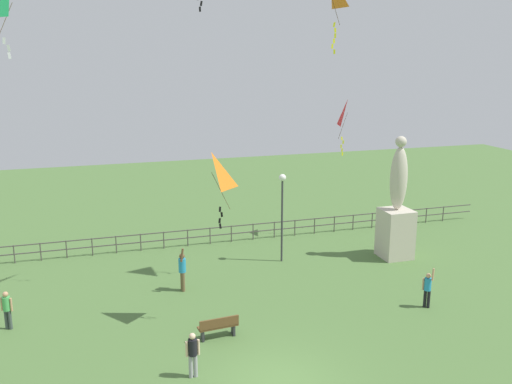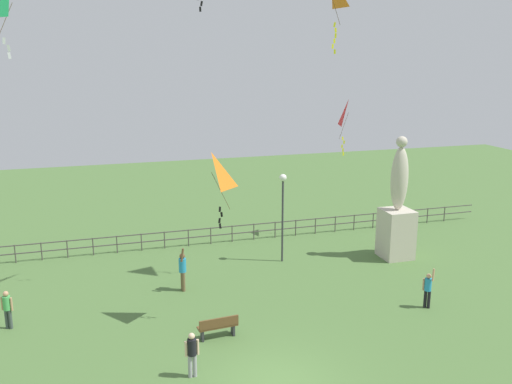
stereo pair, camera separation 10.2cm
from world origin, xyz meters
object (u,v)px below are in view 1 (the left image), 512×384
Objects in this scene: statue_monument at (396,217)px; kite_0 at (12,4)px; person_1 at (7,308)px; kite_2 at (347,114)px; person_3 at (193,352)px; kite_5 at (212,175)px; person_0 at (182,269)px; person_2 at (428,287)px; park_bench at (218,326)px; lamppost at (282,199)px.

kite_0 is at bearing -164.57° from statue_monument.
kite_2 is (17.28, 6.69, 6.17)m from person_1.
kite_0 is at bearing -151.25° from kite_2.
person_3 is 6.49m from kite_5.
person_3 is 0.56× the size of kite_5.
person_3 reaches higher than person_1.
kite_5 reaches higher than person_0.
person_1 is (-18.27, -2.65, -1.28)m from statue_monument.
statue_monument reaches higher than person_2.
park_bench is 15.30m from kite_2.
kite_5 is (1.61, 3.86, 4.97)m from person_3.
kite_2 is at bearing 44.95° from park_bench.
person_2 is (9.39, -4.69, -0.14)m from person_0.
kite_2 is at bearing 47.16° from person_3.
statue_monument reaches higher than lamppost.
kite_2 is at bearing 84.77° from person_2.
person_3 reaches higher than park_bench.
kite_2 reaches higher than person_0.
park_bench is at bearing -135.05° from kite_2.
person_1 reaches higher than park_bench.
lamppost reaches higher than person_0.
person_1 is 0.87× the size of person_2.
kite_0 is at bearing 170.16° from park_bench.
person_1 is (-7.00, -1.62, -0.14)m from person_0.
person_3 is (6.12, -5.34, 0.01)m from person_1.
lamppost reaches higher than person_1.
person_3 is at bearing -35.36° from kite_0.
lamppost is 2.97× the size of park_bench.
lamppost is at bearing 54.20° from park_bench.
kite_0 reaches higher than lamppost.
person_2 is at bearing -0.12° from park_bench.
person_3 is at bearing -146.68° from statue_monument.
kite_2 is 1.14× the size of kite_5.
person_3 is at bearing -121.32° from park_bench.
lamppost is 2.91× the size of person_3.
kite_5 is (0.22, 1.58, 5.40)m from park_bench.
statue_monument is 6.16m from person_2.
person_0 reaches higher than person_3.
person_0 is at bearing 82.85° from person_3.
statue_monument is 19.92m from kite_0.
statue_monument is at bearing 71.78° from person_2.
park_bench is 2.70m from person_3.
kite_0 is 0.81× the size of kite_5.
person_3 is at bearing -41.09° from person_1.
lamppost is 11.36m from person_3.
person_3 is at bearing -124.73° from lamppost.
park_bench is 4.74m from person_0.
person_2 is 10.11m from kite_5.
person_0 is at bearing 33.01° from kite_0.
statue_monument is 1.40× the size of lamppost.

